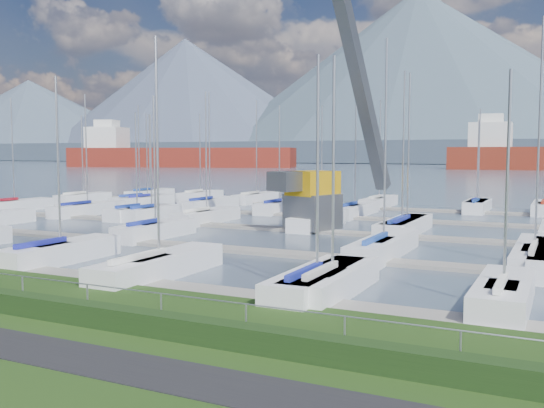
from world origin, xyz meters
The scene contains 9 objects.
path centered at (0.00, -3.00, 0.01)m, with size 160.00×2.00×0.04m, color black.
water centered at (0.00, 260.00, -0.40)m, with size 800.00×540.00×0.20m, color #445263.
hedge centered at (0.00, -0.40, 0.35)m, with size 80.00×0.70×0.70m, color #1B3112.
fence centered at (0.00, 0.00, 1.20)m, with size 0.04×0.04×80.00m, color #9A9EA3.
foothill centered at (0.00, 330.00, 6.00)m, with size 900.00×80.00×12.00m, color #3B4857.
docks centered at (0.00, 26.00, -0.22)m, with size 90.00×41.60×0.25m.
crane centered at (-3.28, 27.83, 5.33)m, with size 5.80×13.49×22.35m.
cargo_ship_west centered at (-132.01, 189.53, 3.62)m, with size 93.14×42.52×21.50m.
sailboat_fleet centered at (-2.04, 28.72, 5.31)m, with size 76.02×49.72×12.94m.
Camera 1 is at (13.19, -15.11, 5.56)m, focal length 40.00 mm.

